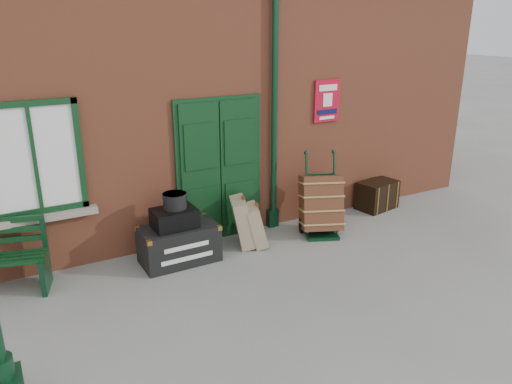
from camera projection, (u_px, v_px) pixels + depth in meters
ground at (284, 270)px, 7.04m from camera, size 80.00×80.00×0.00m
station_building at (187, 87)px, 9.23m from camera, size 10.30×4.30×4.36m
houdini_trunk at (179, 244)px, 7.20m from camera, size 1.11×0.62×0.55m
strongbox at (174, 218)px, 7.05m from camera, size 0.61×0.45×0.27m
hatbox at (175, 201)px, 7.00m from camera, size 0.34×0.34×0.22m
suitcase_back at (242, 222)px, 7.69m from camera, size 0.50×0.62×0.77m
suitcase_front at (256, 225)px, 7.71m from camera, size 0.48×0.56×0.67m
porter_trolley at (321, 204)px, 8.09m from camera, size 0.85×0.88×1.32m
dark_trunk at (377, 195)px, 9.24m from camera, size 0.80×0.60×0.52m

